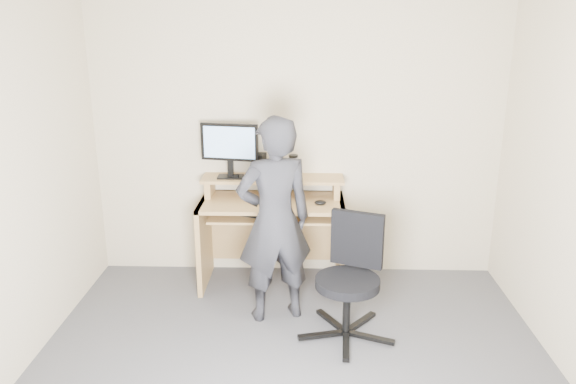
{
  "coord_description": "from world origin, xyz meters",
  "views": [
    {
      "loc": [
        0.06,
        -2.98,
        2.19
      ],
      "look_at": [
        -0.05,
        1.05,
        0.95
      ],
      "focal_mm": 35.0,
      "sensor_mm": 36.0,
      "label": 1
    }
  ],
  "objects_px": {
    "person": "(275,221)",
    "office_chair": "(351,273)",
    "monitor": "(230,146)",
    "desk": "(273,220)"
  },
  "relations": [
    {
      "from": "monitor",
      "to": "office_chair",
      "type": "xyz_separation_m",
      "value": [
        0.96,
        -0.92,
        -0.71
      ]
    },
    {
      "from": "person",
      "to": "office_chair",
      "type": "bearing_deg",
      "value": 138.92
    },
    {
      "from": "monitor",
      "to": "person",
      "type": "relative_size",
      "value": 0.31
    },
    {
      "from": "office_chair",
      "to": "person",
      "type": "relative_size",
      "value": 0.56
    },
    {
      "from": "desk",
      "to": "office_chair",
      "type": "relative_size",
      "value": 1.39
    },
    {
      "from": "desk",
      "to": "person",
      "type": "relative_size",
      "value": 0.77
    },
    {
      "from": "monitor",
      "to": "person",
      "type": "height_order",
      "value": "person"
    },
    {
      "from": "monitor",
      "to": "desk",
      "type": "bearing_deg",
      "value": 2.05
    },
    {
      "from": "desk",
      "to": "person",
      "type": "bearing_deg",
      "value": -85.37
    },
    {
      "from": "desk",
      "to": "person",
      "type": "distance_m",
      "value": 0.68
    }
  ]
}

